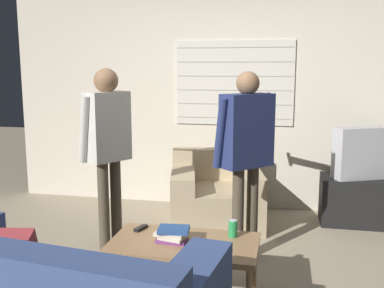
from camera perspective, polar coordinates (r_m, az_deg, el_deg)
ground_plane at (r=3.70m, az=-0.60°, el=-16.87°), size 16.00×16.00×0.00m
wall_back at (r=5.32m, az=4.07°, el=5.67°), size 5.20×0.08×2.55m
armchair_beige at (r=4.86m, az=3.03°, el=-6.47°), size 1.10×1.08×0.75m
coffee_table at (r=3.27m, az=-1.04°, el=-12.94°), size 1.05×0.59×0.43m
tv_stand at (r=5.14m, az=21.03°, el=-6.76°), size 0.90×0.45×0.51m
tv at (r=5.03m, az=21.37°, el=-1.03°), size 0.74×0.48×0.54m
person_left_standing at (r=4.10m, az=-10.73°, el=0.93°), size 0.56×0.73×1.65m
person_right_standing at (r=3.82m, az=6.83°, el=0.27°), size 0.52×0.84×1.62m
book_stack at (r=3.23m, az=-2.49°, el=-11.40°), size 0.25×0.19×0.11m
soda_can at (r=3.33m, az=5.23°, el=-10.63°), size 0.07×0.07×0.13m
spare_remote at (r=3.49m, az=-6.53°, el=-10.56°), size 0.08×0.14×0.02m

